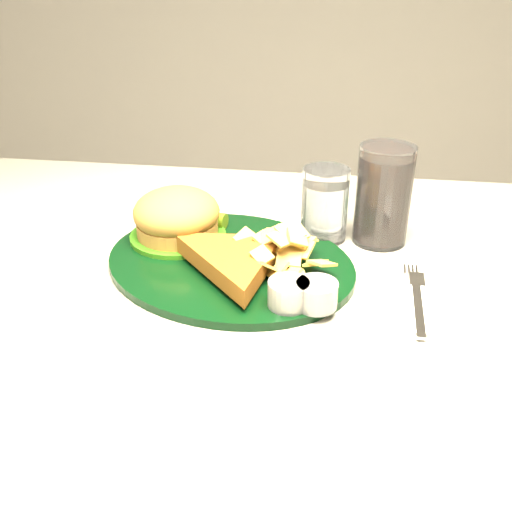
% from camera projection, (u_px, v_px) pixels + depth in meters
% --- Properties ---
extents(table, '(1.20, 0.80, 0.75)m').
position_uv_depth(table, '(259.00, 471.00, 0.93)').
color(table, '#9F9B8F').
rests_on(table, ground).
extents(dinner_plate, '(0.43, 0.40, 0.08)m').
position_uv_depth(dinner_plate, '(229.00, 241.00, 0.76)').
color(dinner_plate, black).
rests_on(dinner_plate, table).
extents(water_glass, '(0.07, 0.07, 0.11)m').
position_uv_depth(water_glass, '(325.00, 204.00, 0.83)').
color(water_glass, white).
rests_on(water_glass, table).
extents(cola_glass, '(0.09, 0.09, 0.14)m').
position_uv_depth(cola_glass, '(383.00, 195.00, 0.81)').
color(cola_glass, black).
rests_on(cola_glass, table).
extents(fork_napkin, '(0.12, 0.15, 0.01)m').
position_uv_depth(fork_napkin, '(418.00, 307.00, 0.68)').
color(fork_napkin, white).
rests_on(fork_napkin, table).
extents(wrapped_straw, '(0.23, 0.11, 0.01)m').
position_uv_depth(wrapped_straw, '(264.00, 222.00, 0.89)').
color(wrapped_straw, white).
rests_on(wrapped_straw, table).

